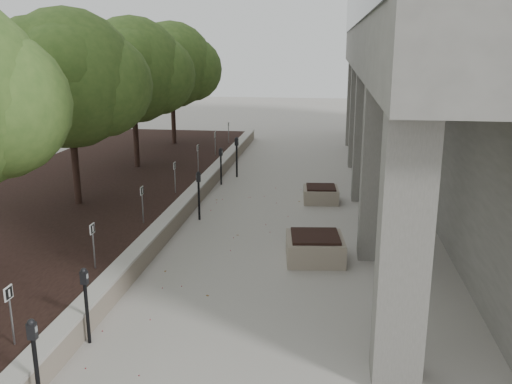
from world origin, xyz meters
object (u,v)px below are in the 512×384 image
Objects in this scene: parking_meter_3 at (199,196)px; parking_meter_5 at (237,157)px; parking_meter_4 at (221,166)px; planter_front at (315,247)px; parking_meter_1 at (36,366)px; planter_back at (321,194)px; crabapple_tree_3 at (70,108)px; parking_meter_2 at (87,306)px; crabapple_tree_4 at (133,93)px; crabapple_tree_5 at (172,83)px.

parking_meter_5 is (0.18, 5.28, 0.06)m from parking_meter_3.
parking_meter_4 is 7.53m from planter_front.
parking_meter_1 is 13.91m from parking_meter_5.
planter_front is 4.92m from planter_back.
crabapple_tree_3 is 7.80m from parking_meter_2.
crabapple_tree_5 is at bearing 90.00° from crabapple_tree_4.
planter_back is (3.53, 10.96, -0.44)m from parking_meter_1.
parking_meter_2 is 1.01× the size of parking_meter_4.
parking_meter_3 is (0.26, 6.82, 0.03)m from parking_meter_2.
parking_meter_4 is at bearing 93.88° from parking_meter_2.
crabapple_tree_5 is (0.00, 5.00, 0.00)m from crabapple_tree_4.
planter_back is at bearing 89.74° from planter_front.
parking_meter_4 is at bearing 71.18° from parking_meter_3.
parking_meter_4 is 3.96m from planter_back.
planter_front is at bearing 57.92° from parking_meter_1.
parking_meter_4 is at bearing 88.15° from parking_meter_1.
planter_back is at bearing 13.39° from parking_meter_3.
crabapple_tree_3 is 9.42m from parking_meter_1.
parking_meter_4 reaches higher than planter_front.
parking_meter_1 is at bearing -68.36° from crabapple_tree_3.
crabapple_tree_3 is at bearing -160.04° from planter_back.
crabapple_tree_4 is 6.44m from parking_meter_3.
planter_back is at bearing 70.23° from parking_meter_1.
parking_meter_1 is 1.81m from parking_meter_2.
crabapple_tree_4 is 1.00× the size of crabapple_tree_5.
parking_meter_1 reaches higher than planter_back.
parking_meter_5 is at bearing 137.26° from planter_back.
parking_meter_3 reaches higher than parking_meter_2.
planter_front is at bearing -59.05° from parking_meter_3.
parking_meter_2 is 1.04× the size of planter_front.
crabapple_tree_3 is 7.80m from planter_front.
parking_meter_5 is (0.44, 12.10, 0.09)m from parking_meter_2.
crabapple_tree_4 reaches higher than parking_meter_3.
planter_back is (6.88, -7.50, -2.87)m from crabapple_tree_5.
crabapple_tree_4 is at bearing 132.73° from planter_front.
parking_meter_2 is (3.25, -6.65, -2.45)m from crabapple_tree_3.
crabapple_tree_4 reaches higher than parking_meter_5.
parking_meter_2 is at bearing -84.43° from parking_meter_5.
crabapple_tree_4 is 3.87× the size of parking_meter_3.
planter_back is (3.54, -1.72, -0.41)m from parking_meter_4.
parking_meter_5 reaches higher than planter_front.
crabapple_tree_4 is at bearing 90.00° from crabapple_tree_3.
parking_meter_1 is 1.30× the size of planter_back.
parking_meter_3 reaches higher than planter_back.
crabapple_tree_4 is 7.86m from planter_back.
crabapple_tree_4 reaches higher than planter_back.
parking_meter_2 is at bearing -111.64° from planter_back.
crabapple_tree_3 and crabapple_tree_5 have the same top height.
parking_meter_1 is 6.99m from planter_front.
parking_meter_2 reaches higher than planter_front.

